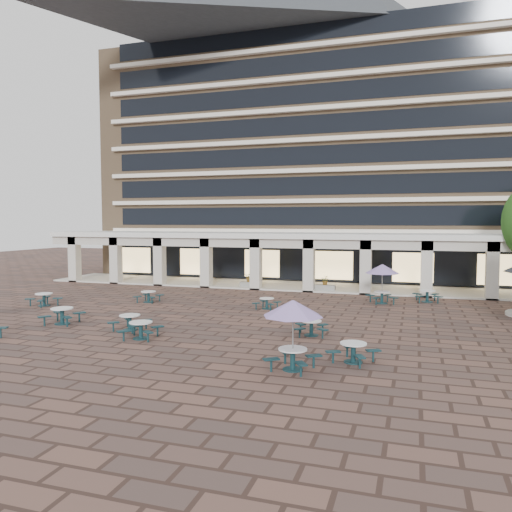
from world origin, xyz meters
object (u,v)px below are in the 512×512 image
object	(u,v)px
picnic_table_0	(62,314)
planter_right	(325,285)
picnic_table_2	(141,329)
planter_left	(250,281)
picnic_table_1	(130,321)

from	to	relation	value
picnic_table_0	planter_right	size ratio (longest dim) A/B	1.41
picnic_table_0	picnic_table_2	size ratio (longest dim) A/B	1.10
picnic_table_2	planter_left	xyz separation A→B (m)	(-0.72, 17.82, 0.11)
planter_right	picnic_table_0	bearing A→B (deg)	-124.15
picnic_table_1	planter_right	world-z (taller)	planter_right
picnic_table_1	picnic_table_2	bearing A→B (deg)	-39.39
picnic_table_2	picnic_table_0	bearing A→B (deg)	155.99
picnic_table_1	planter_left	xyz separation A→B (m)	(0.74, 16.39, 0.12)
planter_right	picnic_table_2	bearing A→B (deg)	-106.73
picnic_table_1	picnic_table_0	bearing A→B (deg)	-178.08
planter_left	picnic_table_1	bearing A→B (deg)	-92.57
picnic_table_1	planter_right	distance (m)	17.75
planter_right	picnic_table_1	bearing A→B (deg)	-112.57
picnic_table_1	picnic_table_2	size ratio (longest dim) A/B	0.94
picnic_table_2	planter_right	distance (m)	18.60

